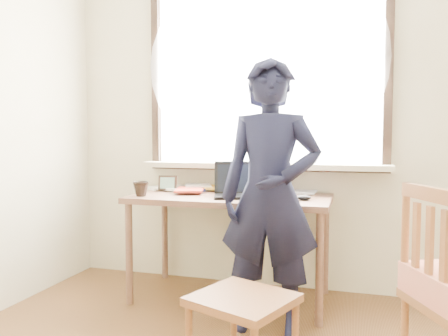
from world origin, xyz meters
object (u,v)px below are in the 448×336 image
(laptop, at_px, (240,188))
(person, at_px, (270,196))
(desk, at_px, (231,206))
(mug_white, at_px, (224,186))
(work_chair, at_px, (243,310))
(mug_dark, at_px, (141,189))

(laptop, bearing_deg, person, -54.37)
(desk, height_order, person, person)
(desk, relative_size, mug_white, 12.33)
(laptop, bearing_deg, work_chair, -74.80)
(desk, height_order, mug_white, mug_white)
(desk, relative_size, person, 0.86)
(desk, relative_size, laptop, 3.30)
(desk, bearing_deg, mug_dark, -160.61)
(mug_white, height_order, work_chair, mug_white)
(desk, xyz_separation_m, mug_dark, (-0.59, -0.21, 0.13))
(mug_white, relative_size, person, 0.07)
(mug_dark, height_order, person, person)
(laptop, bearing_deg, mug_white, 128.67)
(person, bearing_deg, laptop, 124.49)
(mug_dark, height_order, work_chair, mug_dark)
(mug_white, xyz_separation_m, mug_dark, (-0.48, -0.40, 0.01))
(work_chair, bearing_deg, laptop, 105.20)
(desk, height_order, mug_dark, mug_dark)
(mug_dark, xyz_separation_m, work_chair, (0.94, -0.84, -0.43))
(mug_white, bearing_deg, work_chair, -69.85)
(desk, distance_m, work_chair, 1.14)
(laptop, relative_size, mug_dark, 3.78)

